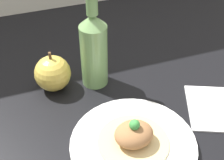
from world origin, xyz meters
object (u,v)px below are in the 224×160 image
at_px(plate, 133,144).
at_px(plated_food, 134,136).
at_px(apple, 53,73).
at_px(cider_bottle, 94,48).

relative_size(plate, plated_food, 1.77).
xyz_separation_m(plated_food, apple, (-0.11, 0.23, 0.01)).
height_order(cider_bottle, apple, cider_bottle).
relative_size(plated_food, apple, 1.37).
bearing_deg(plate, apple, 115.32).
xyz_separation_m(plate, cider_bottle, (-0.01, 0.22, 0.09)).
relative_size(plate, cider_bottle, 0.97).
height_order(plate, plated_food, plated_food).
distance_m(plate, cider_bottle, 0.24).
bearing_deg(plated_food, plate, 0.00).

